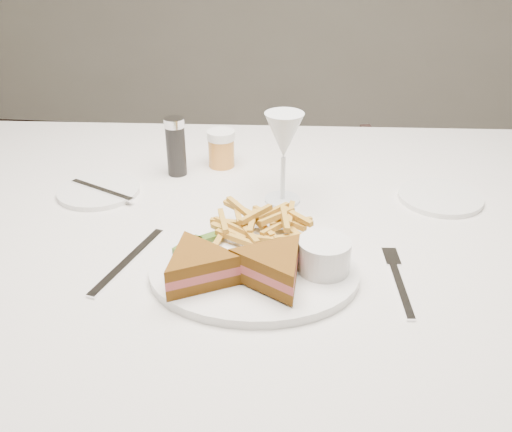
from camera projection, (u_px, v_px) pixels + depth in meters
The scene contains 3 objects.
table at pixel (259, 383), 1.19m from camera, with size 1.58×1.06×0.75m, color silver.
chair_far at pixel (304, 218), 1.96m from camera, with size 0.59×0.55×0.61m, color #4F3730.
table_setting at pixel (254, 224), 0.94m from camera, with size 0.83×0.62×0.18m.
Camera 1 is at (0.10, -0.91, 1.25)m, focal length 40.00 mm.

